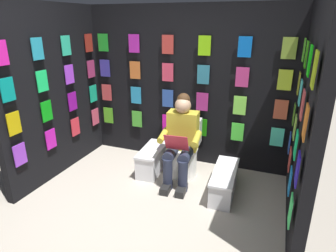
# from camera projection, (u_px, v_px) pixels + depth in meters

# --- Properties ---
(ground_plane) EXTENTS (30.00, 30.00, 0.00)m
(ground_plane) POSITION_uv_depth(u_px,v_px,m) (126.00, 236.00, 2.96)
(ground_plane) COLOR #B2A899
(display_wall_back) EXTENTS (3.13, 0.14, 2.29)m
(display_wall_back) POSITION_uv_depth(u_px,v_px,m) (187.00, 87.00, 4.27)
(display_wall_back) COLOR black
(display_wall_back) RESTS_ON ground
(display_wall_left) EXTENTS (0.14, 1.89, 2.29)m
(display_wall_left) POSITION_uv_depth(u_px,v_px,m) (307.00, 120.00, 2.87)
(display_wall_left) COLOR black
(display_wall_left) RESTS_ON ground
(display_wall_right) EXTENTS (0.14, 1.89, 2.29)m
(display_wall_right) POSITION_uv_depth(u_px,v_px,m) (54.00, 93.00, 3.93)
(display_wall_right) COLOR black
(display_wall_right) RESTS_ON ground
(toilet) EXTENTS (0.42, 0.57, 0.77)m
(toilet) POSITION_uv_depth(u_px,v_px,m) (185.00, 151.00, 4.11)
(toilet) COLOR white
(toilet) RESTS_ON ground
(person_reading) EXTENTS (0.55, 0.71, 1.19)m
(person_reading) POSITION_uv_depth(u_px,v_px,m) (181.00, 139.00, 3.81)
(person_reading) COLOR gold
(person_reading) RESTS_ON ground
(comic_longbox_near) EXTENTS (0.33, 0.71, 0.35)m
(comic_longbox_near) POSITION_uv_depth(u_px,v_px,m) (152.00, 159.00, 4.20)
(comic_longbox_near) COLOR silver
(comic_longbox_near) RESTS_ON ground
(comic_longbox_far) EXTENTS (0.31, 0.83, 0.32)m
(comic_longbox_far) POSITION_uv_depth(u_px,v_px,m) (224.00, 182.00, 3.66)
(comic_longbox_far) COLOR silver
(comic_longbox_far) RESTS_ON ground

